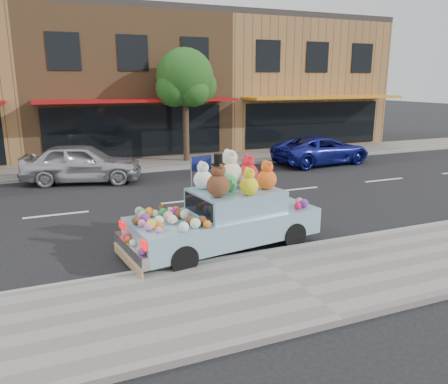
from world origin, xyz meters
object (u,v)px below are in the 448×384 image
street_tree (185,82)px  car_silver (82,163)px  art_car (225,214)px  car_blue (322,150)px

street_tree → car_silver: (-4.92, -2.47, -2.95)m
car_silver → art_car: art_car is taller
car_silver → art_car: size_ratio=0.94×
street_tree → car_blue: 6.99m
car_blue → art_car: art_car is taller
street_tree → car_silver: size_ratio=1.19×
street_tree → car_silver: bearing=-153.3°
car_silver → car_blue: 10.61m
car_silver → car_blue: size_ratio=0.94×
car_blue → art_car: (-8.16, -8.05, 0.16)m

